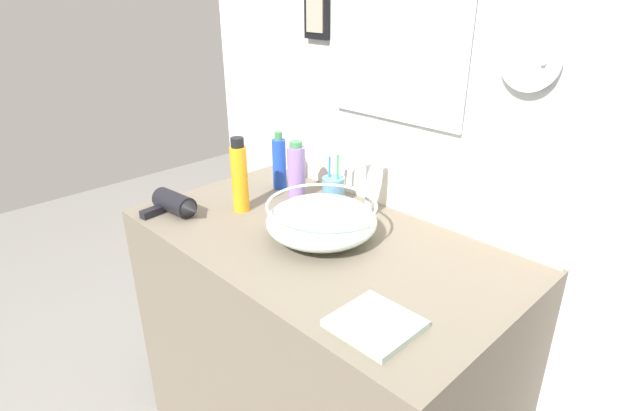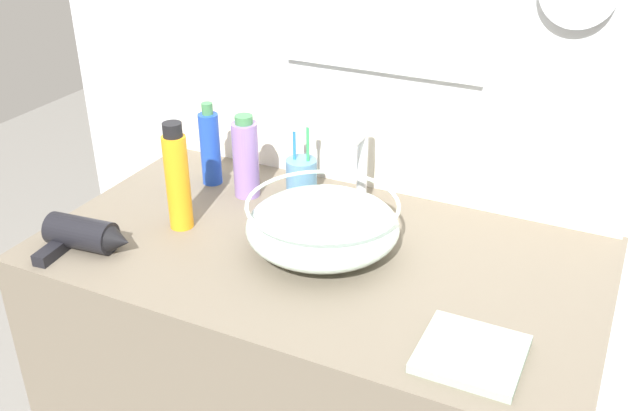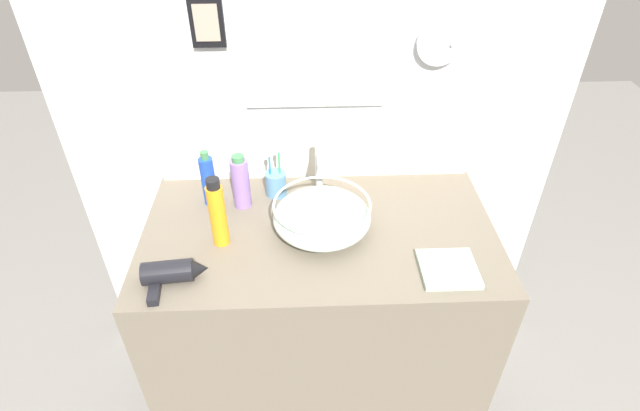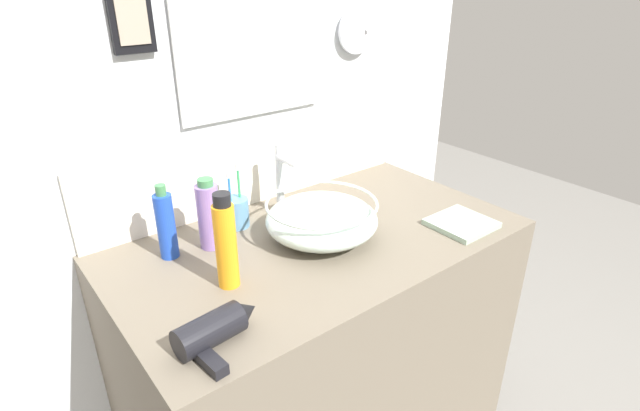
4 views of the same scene
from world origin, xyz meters
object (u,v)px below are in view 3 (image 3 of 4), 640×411
object	(u,v)px
faucet	(319,165)
soap_dispenser	(241,182)
hand_towel	(448,269)
shampoo_bottle	(218,213)
toothbrush_cup	(276,183)
glass_bowl_sink	(322,217)
spray_bottle	(208,180)
hair_drier	(172,273)

from	to	relation	value
faucet	soap_dispenser	bearing A→B (deg)	-170.04
hand_towel	shampoo_bottle	bearing A→B (deg)	167.06
toothbrush_cup	hand_towel	world-z (taller)	toothbrush_cup
glass_bowl_sink	faucet	distance (m)	0.21
faucet	spray_bottle	distance (m)	0.38
faucet	hair_drier	world-z (taller)	faucet
spray_bottle	hand_towel	bearing A→B (deg)	-26.40
faucet	hand_towel	world-z (taller)	faucet
spray_bottle	hand_towel	size ratio (longest dim) A/B	1.22
spray_bottle	hand_towel	xyz separation A→B (m)	(0.74, -0.37, -0.08)
hair_drier	toothbrush_cup	xyz separation A→B (m)	(0.28, 0.41, 0.01)
glass_bowl_sink	faucet	bearing A→B (deg)	90.00
spray_bottle	faucet	bearing A→B (deg)	4.08
faucet	soap_dispenser	xyz separation A→B (m)	(-0.26, -0.05, -0.03)
glass_bowl_sink	soap_dispenser	xyz separation A→B (m)	(-0.26, 0.15, 0.04)
toothbrush_cup	soap_dispenser	world-z (taller)	soap_dispenser
faucet	spray_bottle	xyz separation A→B (m)	(-0.37, -0.03, -0.03)
glass_bowl_sink	spray_bottle	xyz separation A→B (m)	(-0.37, 0.17, 0.03)
glass_bowl_sink	hair_drier	bearing A→B (deg)	-154.78
soap_dispenser	shampoo_bottle	xyz separation A→B (m)	(-0.05, -0.19, 0.02)
faucet	toothbrush_cup	distance (m)	0.17
hair_drier	glass_bowl_sink	bearing A→B (deg)	25.22
soap_dispenser	faucet	bearing A→B (deg)	9.96
soap_dispenser	spray_bottle	bearing A→B (deg)	169.82
toothbrush_cup	spray_bottle	xyz separation A→B (m)	(-0.22, -0.04, 0.05)
toothbrush_cup	shampoo_bottle	size ratio (longest dim) A/B	0.79
glass_bowl_sink	hair_drier	world-z (taller)	glass_bowl_sink
faucet	spray_bottle	world-z (taller)	faucet
glass_bowl_sink	faucet	xyz separation A→B (m)	(0.00, 0.20, 0.07)
shampoo_bottle	spray_bottle	bearing A→B (deg)	105.69
toothbrush_cup	soap_dispenser	bearing A→B (deg)	-152.11
hair_drier	soap_dispenser	bearing A→B (deg)	64.51
hair_drier	spray_bottle	distance (m)	0.38
soap_dispenser	spray_bottle	distance (m)	0.11
faucet	toothbrush_cup	xyz separation A→B (m)	(-0.15, 0.01, -0.08)
glass_bowl_sink	spray_bottle	distance (m)	0.41
hair_drier	hand_towel	world-z (taller)	hair_drier
shampoo_bottle	toothbrush_cup	bearing A→B (deg)	56.81
spray_bottle	soap_dispenser	bearing A→B (deg)	-10.18
soap_dispenser	shampoo_bottle	bearing A→B (deg)	-105.00
spray_bottle	toothbrush_cup	bearing A→B (deg)	10.13
faucet	hand_towel	bearing A→B (deg)	-47.29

